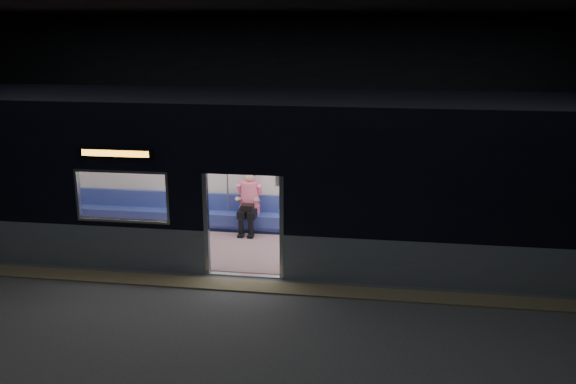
# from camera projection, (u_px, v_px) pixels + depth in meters

# --- Properties ---
(station_floor) EXTENTS (24.00, 14.00, 0.01)m
(station_floor) POSITION_uv_depth(u_px,v_px,m) (232.00, 299.00, 10.93)
(station_floor) COLOR #47494C
(station_floor) RESTS_ON ground
(station_envelope) EXTENTS (24.00, 14.00, 5.00)m
(station_envelope) POSITION_uv_depth(u_px,v_px,m) (227.00, 94.00, 9.94)
(station_envelope) COLOR black
(station_envelope) RESTS_ON station_floor
(tactile_strip) EXTENTS (22.80, 0.50, 0.03)m
(tactile_strip) POSITION_uv_depth(u_px,v_px,m) (239.00, 286.00, 11.45)
(tactile_strip) COLOR #8C7F59
(tactile_strip) RESTS_ON station_floor
(metro_car) EXTENTS (18.00, 3.04, 3.35)m
(metro_car) POSITION_uv_depth(u_px,v_px,m) (258.00, 167.00, 12.85)
(metro_car) COLOR gray
(metro_car) RESTS_ON station_floor
(passenger) EXTENTS (0.44, 0.76, 1.47)m
(passenger) POSITION_uv_depth(u_px,v_px,m) (249.00, 198.00, 14.14)
(passenger) COLOR black
(passenger) RESTS_ON metro_car
(handbag) EXTENTS (0.32, 0.29, 0.14)m
(handbag) POSITION_uv_depth(u_px,v_px,m) (247.00, 208.00, 13.94)
(handbag) COLOR black
(handbag) RESTS_ON passenger
(transit_map) EXTENTS (0.91, 0.03, 0.59)m
(transit_map) POSITION_uv_depth(u_px,v_px,m) (297.00, 172.00, 14.12)
(transit_map) COLOR white
(transit_map) RESTS_ON metro_car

